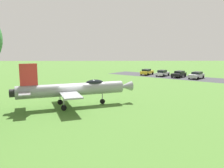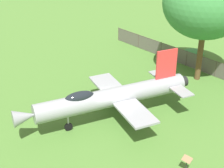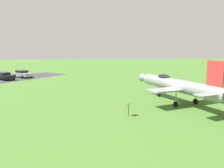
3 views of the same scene
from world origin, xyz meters
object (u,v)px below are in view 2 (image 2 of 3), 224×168
(shrub_near_fence, at_px, (193,53))
(info_plaque, at_px, (187,161))
(shade_tree, at_px, (207,2))
(display_jet, at_px, (109,97))

(shrub_near_fence, xyz_separation_m, info_plaque, (-18.14, 6.05, 0.42))
(shade_tree, xyz_separation_m, shrub_near_fence, (5.42, -1.23, -6.95))
(shade_tree, height_order, info_plaque, shade_tree)
(display_jet, bearing_deg, shade_tree, -163.83)
(info_plaque, bearing_deg, shade_tree, -20.76)
(display_jet, height_order, info_plaque, display_jet)
(info_plaque, bearing_deg, display_jet, 34.12)
(display_jet, height_order, shrub_near_fence, display_jet)
(display_jet, relative_size, shrub_near_fence, 5.32)
(shrub_near_fence, relative_size, info_plaque, 2.22)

